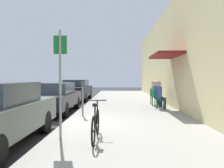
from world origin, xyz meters
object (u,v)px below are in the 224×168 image
at_px(street_sign, 60,75).
at_px(cafe_chair_0, 159,98).
at_px(bicycle_0, 96,125).
at_px(cafe_chair_2, 153,95).
at_px(parked_car_2, 76,90).
at_px(parking_meter, 83,96).
at_px(seated_patron_0, 160,94).
at_px(seated_patron_2, 154,92).
at_px(cafe_chair_1, 156,97).
at_px(parked_car_1, 54,97).
at_px(seated_patron_1, 157,93).

xyz_separation_m(street_sign, cafe_chair_0, (3.33, 5.30, -1.02)).
relative_size(bicycle_0, cafe_chair_2, 1.97).
relative_size(parked_car_2, bicycle_0, 2.57).
bearing_deg(parking_meter, seated_patron_0, 31.36).
relative_size(cafe_chair_2, seated_patron_2, 0.67).
bearing_deg(seated_patron_2, parking_meter, -131.50).
bearing_deg(bicycle_0, seated_patron_0, 65.06).
bearing_deg(seated_patron_0, cafe_chair_1, 93.82).
bearing_deg(parked_car_1, parking_meter, -46.69).
xyz_separation_m(cafe_chair_1, seated_patron_1, (0.06, 0.01, 0.19)).
bearing_deg(cafe_chair_1, parking_meter, -138.09).
bearing_deg(bicycle_0, cafe_chair_2, 71.02).
distance_m(cafe_chair_0, seated_patron_0, 0.20).
bearing_deg(bicycle_0, cafe_chair_0, 65.63).
relative_size(parked_car_1, seated_patron_0, 3.41).
height_order(parked_car_1, seated_patron_1, seated_patron_1).
distance_m(seated_patron_1, seated_patron_2, 0.82).
distance_m(parked_car_1, bicycle_0, 5.57).
relative_size(cafe_chair_0, seated_patron_0, 0.67).
bearing_deg(seated_patron_1, cafe_chair_2, 94.21).
distance_m(seated_patron_0, seated_patron_2, 1.74).
bearing_deg(parked_car_1, street_sign, -72.96).
height_order(parked_car_1, seated_patron_0, seated_patron_0).
relative_size(cafe_chair_0, seated_patron_1, 0.67).
bearing_deg(cafe_chair_0, bicycle_0, -114.37).
xyz_separation_m(parked_car_2, parking_meter, (1.55, -7.29, 0.14)).
xyz_separation_m(bicycle_0, cafe_chair_0, (2.47, 5.44, 0.14)).
distance_m(seated_patron_1, cafe_chair_2, 0.84).
relative_size(parked_car_2, cafe_chair_2, 5.06).
bearing_deg(parked_car_1, parked_car_2, 90.00).
bearing_deg(seated_patron_0, cafe_chair_2, 92.02).
bearing_deg(seated_patron_2, parked_car_1, -156.50).
xyz_separation_m(parked_car_1, cafe_chair_2, (4.82, 2.12, -0.08)).
height_order(parking_meter, seated_patron_0, parking_meter).
distance_m(parking_meter, seated_patron_0, 3.91).
height_order(parking_meter, street_sign, street_sign).
relative_size(street_sign, cafe_chair_0, 2.99).
distance_m(cafe_chair_0, seated_patron_2, 1.73).
bearing_deg(cafe_chair_2, parked_car_1, -156.26).
bearing_deg(parked_car_1, seated_patron_0, 4.54).
bearing_deg(seated_patron_1, cafe_chair_0, -93.60).
height_order(parked_car_2, seated_patron_2, parked_car_2).
xyz_separation_m(bicycle_0, cafe_chair_1, (2.46, 6.33, 0.14)).
relative_size(cafe_chair_0, cafe_chair_2, 1.00).
height_order(seated_patron_0, cafe_chair_2, seated_patron_0).
relative_size(parked_car_2, seated_patron_0, 3.41).
height_order(parked_car_2, cafe_chair_0, parked_car_2).
xyz_separation_m(street_sign, cafe_chair_2, (3.32, 7.02, -1.02)).
bearing_deg(seated_patron_1, seated_patron_2, 90.01).
xyz_separation_m(cafe_chair_2, seated_patron_2, (0.06, 0.00, 0.19)).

